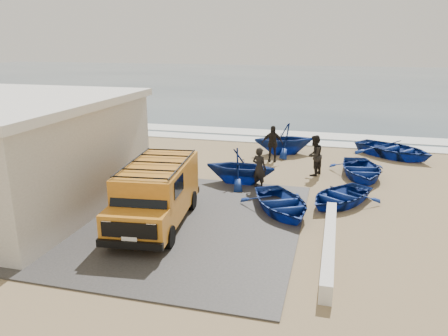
# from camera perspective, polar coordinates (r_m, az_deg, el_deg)

# --- Properties ---
(ground) EXTENTS (160.00, 160.00, 0.00)m
(ground) POSITION_cam_1_polar(r_m,az_deg,el_deg) (17.82, -2.52, -4.71)
(ground) COLOR #937C55
(slab) EXTENTS (12.00, 10.00, 0.05)m
(slab) POSITION_cam_1_polar(r_m,az_deg,el_deg) (16.78, -11.14, -6.30)
(slab) COLOR #3F3D3A
(slab) RESTS_ON ground
(ocean) EXTENTS (180.00, 88.00, 0.01)m
(ocean) POSITION_cam_1_polar(r_m,az_deg,el_deg) (72.32, 10.91, 11.06)
(ocean) COLOR #385166
(ocean) RESTS_ON ground
(surf_line) EXTENTS (180.00, 1.60, 0.06)m
(surf_line) POSITION_cam_1_polar(r_m,az_deg,el_deg) (29.01, 4.49, 3.66)
(surf_line) COLOR white
(surf_line) RESTS_ON ground
(surf_wash) EXTENTS (180.00, 2.20, 0.04)m
(surf_wash) POSITION_cam_1_polar(r_m,az_deg,el_deg) (31.42, 5.31, 4.61)
(surf_wash) COLOR white
(surf_wash) RESTS_ON ground
(building) EXTENTS (8.40, 9.40, 4.30)m
(building) POSITION_cam_1_polar(r_m,az_deg,el_deg) (19.12, -26.54, 1.81)
(building) COLOR silver
(building) RESTS_ON ground
(parapet) EXTENTS (0.35, 6.00, 0.55)m
(parapet) POSITION_cam_1_polar(r_m,az_deg,el_deg) (14.26, 13.56, -9.61)
(parapet) COLOR silver
(parapet) RESTS_ON ground
(van) EXTENTS (2.62, 5.47, 2.26)m
(van) POSITION_cam_1_polar(r_m,az_deg,el_deg) (15.75, -8.85, -3.07)
(van) COLOR orange
(van) RESTS_ON ground
(boat_near_left) EXTENTS (4.05, 4.48, 0.76)m
(boat_near_left) POSITION_cam_1_polar(r_m,az_deg,el_deg) (16.96, 7.49, -4.58)
(boat_near_left) COLOR navy
(boat_near_left) RESTS_ON ground
(boat_near_right) EXTENTS (3.91, 4.19, 0.71)m
(boat_near_right) POSITION_cam_1_polar(r_m,az_deg,el_deg) (18.26, 14.86, -3.55)
(boat_near_right) COLOR navy
(boat_near_right) RESTS_ON ground
(boat_mid_left) EXTENTS (3.19, 2.76, 1.67)m
(boat_mid_left) POSITION_cam_1_polar(r_m,az_deg,el_deg) (20.01, 2.13, 0.21)
(boat_mid_left) COLOR navy
(boat_mid_left) RESTS_ON ground
(boat_mid_right) EXTENTS (3.25, 4.16, 0.79)m
(boat_mid_right) POSITION_cam_1_polar(r_m,az_deg,el_deg) (22.11, 17.47, -0.17)
(boat_mid_right) COLOR navy
(boat_mid_right) RESTS_ON ground
(boat_far_left) EXTENTS (4.22, 3.94, 1.80)m
(boat_far_left) POSITION_cam_1_polar(r_m,az_deg,el_deg) (25.56, 7.84, 3.81)
(boat_far_left) COLOR navy
(boat_far_left) RESTS_ON ground
(boat_far_right) EXTENTS (5.45, 5.19, 0.92)m
(boat_far_right) POSITION_cam_1_polar(r_m,az_deg,el_deg) (26.51, 21.30, 2.30)
(boat_far_right) COLOR navy
(boat_far_right) RESTS_ON ground
(fisherman_front) EXTENTS (0.81, 0.67, 1.89)m
(fisherman_front) POSITION_cam_1_polar(r_m,az_deg,el_deg) (19.40, 4.63, -0.02)
(fisherman_front) COLOR black
(fisherman_front) RESTS_ON ground
(fisherman_middle) EXTENTS (1.08, 1.19, 2.00)m
(fisherman_middle) POSITION_cam_1_polar(r_m,az_deg,el_deg) (21.71, 11.70, 1.63)
(fisherman_middle) COLOR black
(fisherman_middle) RESTS_ON ground
(fisherman_back) EXTENTS (1.21, 0.60, 1.98)m
(fisherman_back) POSITION_cam_1_polar(r_m,az_deg,el_deg) (23.90, 6.33, 3.20)
(fisherman_back) COLOR black
(fisherman_back) RESTS_ON ground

